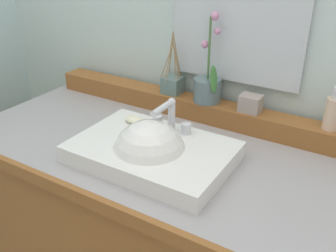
{
  "coord_description": "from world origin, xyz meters",
  "views": [
    {
      "loc": [
        0.54,
        -0.93,
        1.46
      ],
      "look_at": [
        -0.01,
        -0.03,
        0.92
      ],
      "focal_mm": 40.41,
      "sensor_mm": 36.0,
      "label": 1
    }
  ],
  "objects_px": {
    "soap_bar": "(134,120)",
    "sink_basin": "(151,154)",
    "trinket_box": "(250,104)",
    "potted_plant": "(208,85)",
    "reed_diffuser": "(173,84)",
    "soap_dispenser": "(333,113)"
  },
  "relations": [
    {
      "from": "trinket_box",
      "to": "potted_plant",
      "type": "bearing_deg",
      "value": 178.35
    },
    {
      "from": "potted_plant",
      "to": "sink_basin",
      "type": "bearing_deg",
      "value": -92.08
    },
    {
      "from": "soap_dispenser",
      "to": "reed_diffuser",
      "type": "xyz_separation_m",
      "value": [
        -0.59,
        0.01,
        -0.02
      ]
    },
    {
      "from": "soap_bar",
      "to": "soap_dispenser",
      "type": "distance_m",
      "value": 0.65
    },
    {
      "from": "soap_bar",
      "to": "reed_diffuser",
      "type": "xyz_separation_m",
      "value": [
        -0.01,
        0.27,
        0.04
      ]
    },
    {
      "from": "soap_bar",
      "to": "trinket_box",
      "type": "distance_m",
      "value": 0.41
    },
    {
      "from": "sink_basin",
      "to": "reed_diffuser",
      "type": "relative_size",
      "value": 2.0
    },
    {
      "from": "potted_plant",
      "to": "soap_dispenser",
      "type": "distance_m",
      "value": 0.44
    },
    {
      "from": "soap_dispenser",
      "to": "reed_diffuser",
      "type": "height_order",
      "value": "reed_diffuser"
    },
    {
      "from": "sink_basin",
      "to": "potted_plant",
      "type": "height_order",
      "value": "potted_plant"
    },
    {
      "from": "soap_dispenser",
      "to": "trinket_box",
      "type": "relative_size",
      "value": 1.95
    },
    {
      "from": "potted_plant",
      "to": "reed_diffuser",
      "type": "distance_m",
      "value": 0.16
    },
    {
      "from": "potted_plant",
      "to": "trinket_box",
      "type": "distance_m",
      "value": 0.17
    },
    {
      "from": "sink_basin",
      "to": "reed_diffuser",
      "type": "xyz_separation_m",
      "value": [
        -0.14,
        0.37,
        0.09
      ]
    },
    {
      "from": "reed_diffuser",
      "to": "sink_basin",
      "type": "bearing_deg",
      "value": -69.21
    },
    {
      "from": "potted_plant",
      "to": "trinket_box",
      "type": "xyz_separation_m",
      "value": [
        0.17,
        -0.01,
        -0.03
      ]
    },
    {
      "from": "soap_bar",
      "to": "sink_basin",
      "type": "bearing_deg",
      "value": -36.68
    },
    {
      "from": "sink_basin",
      "to": "potted_plant",
      "type": "xyz_separation_m",
      "value": [
        0.01,
        0.36,
        0.11
      ]
    },
    {
      "from": "trinket_box",
      "to": "soap_dispenser",
      "type": "bearing_deg",
      "value": 1.7
    },
    {
      "from": "sink_basin",
      "to": "trinket_box",
      "type": "relative_size",
      "value": 6.62
    },
    {
      "from": "potted_plant",
      "to": "trinket_box",
      "type": "bearing_deg",
      "value": -2.29
    },
    {
      "from": "potted_plant",
      "to": "trinket_box",
      "type": "height_order",
      "value": "potted_plant"
    }
  ]
}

